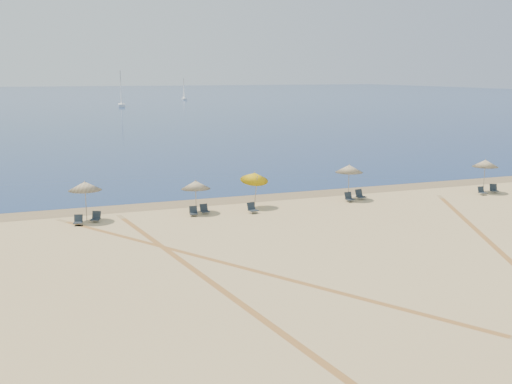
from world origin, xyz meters
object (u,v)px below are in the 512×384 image
at_px(umbrella_2, 196,185).
at_px(chair_2, 78,221).
at_px(umbrella_3, 254,177).
at_px(chair_9, 482,191).
at_px(chair_6, 252,208).
at_px(sailboat_0, 184,93).
at_px(sailboat_2, 121,96).
at_px(chair_4, 193,212).
at_px(umbrella_5, 485,163).
at_px(chair_3, 96,217).
at_px(umbrella_1, 85,186).
at_px(umbrella_4, 349,169).
at_px(chair_10, 494,189).
at_px(chair_5, 204,209).
at_px(chair_7, 349,197).
at_px(chair_8, 360,195).

height_order(umbrella_2, chair_2, umbrella_2).
xyz_separation_m(umbrella_3, chair_9, (18.11, -1.86, -1.93)).
xyz_separation_m(chair_6, sailboat_0, (35.98, 170.97, 1.94)).
distance_m(chair_2, sailboat_2, 135.57).
bearing_deg(chair_4, umbrella_5, 7.28).
relative_size(chair_3, chair_4, 1.19).
distance_m(umbrella_1, umbrella_5, 30.27).
distance_m(umbrella_3, umbrella_4, 7.54).
bearing_deg(umbrella_3, chair_10, -4.48).
relative_size(chair_5, chair_6, 0.84).
relative_size(chair_4, chair_10, 0.83).
relative_size(umbrella_4, chair_10, 3.25).
relative_size(chair_9, sailboat_2, 0.06).
distance_m(chair_2, sailboat_0, 176.75).
xyz_separation_m(chair_2, chair_4, (7.33, -0.12, 0.00)).
relative_size(umbrella_3, chair_6, 3.49).
distance_m(umbrella_5, chair_3, 29.79).
relative_size(umbrella_1, chair_2, 3.66).
distance_m(umbrella_2, chair_2, 7.92).
height_order(chair_3, chair_7, chair_7).
bearing_deg(umbrella_4, chair_7, -114.05).
bearing_deg(chair_5, sailboat_2, 80.81).
height_order(umbrella_2, chair_3, umbrella_2).
bearing_deg(chair_9, chair_3, 178.72).
bearing_deg(chair_6, umbrella_3, 52.01).
bearing_deg(umbrella_5, chair_3, 178.42).
bearing_deg(umbrella_3, chair_9, -5.87).
bearing_deg(chair_8, sailboat_2, 78.54).
height_order(chair_7, chair_9, chair_7).
bearing_deg(chair_10, chair_8, -164.56).
bearing_deg(umbrella_4, umbrella_3, -178.54).
bearing_deg(chair_10, chair_5, -159.46).
xyz_separation_m(chair_4, sailboat_2, (13.33, 134.08, 2.73)).
distance_m(umbrella_5, sailboat_2, 134.70).
bearing_deg(chair_10, umbrella_2, -160.49).
height_order(chair_3, chair_8, chair_8).
distance_m(umbrella_3, chair_8, 8.60).
distance_m(umbrella_1, chair_2, 2.25).
height_order(umbrella_3, chair_10, umbrella_3).
distance_m(umbrella_5, chair_4, 23.59).
bearing_deg(chair_6, chair_3, 161.14).
bearing_deg(chair_9, sailboat_0, 86.04).
distance_m(umbrella_3, chair_10, 19.70).
height_order(umbrella_1, sailboat_0, sailboat_0).
distance_m(umbrella_4, sailboat_0, 171.59).
relative_size(umbrella_3, umbrella_4, 1.03).
bearing_deg(chair_7, sailboat_0, 75.60).
xyz_separation_m(chair_2, chair_9, (30.07, -1.08, -0.00)).
height_order(umbrella_3, chair_5, umbrella_3).
bearing_deg(umbrella_1, chair_10, -2.97).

